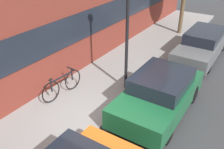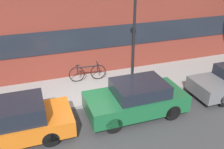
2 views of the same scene
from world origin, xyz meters
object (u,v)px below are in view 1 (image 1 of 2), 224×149
object	(u,v)px
parked_car_grey	(202,44)
bicycle	(62,84)
lamp_post	(128,17)
parked_car_green	(159,93)

from	to	relation	value
parked_car_grey	bicycle	size ratio (longest dim) A/B	2.52
parked_car_grey	lamp_post	xyz separation A→B (m)	(-4.63, 1.53, 2.19)
bicycle	parked_car_green	bearing A→B (deg)	-66.35
bicycle	lamp_post	world-z (taller)	lamp_post
parked_car_green	lamp_post	xyz separation A→B (m)	(0.49, 1.53, 2.16)
parked_car_grey	parked_car_green	bearing A→B (deg)	0.00
lamp_post	parked_car_grey	bearing A→B (deg)	-18.29
lamp_post	bicycle	bearing A→B (deg)	134.58
parked_car_green	bicycle	xyz separation A→B (m)	(-1.13, 3.17, -0.12)
parked_car_grey	lamp_post	world-z (taller)	lamp_post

